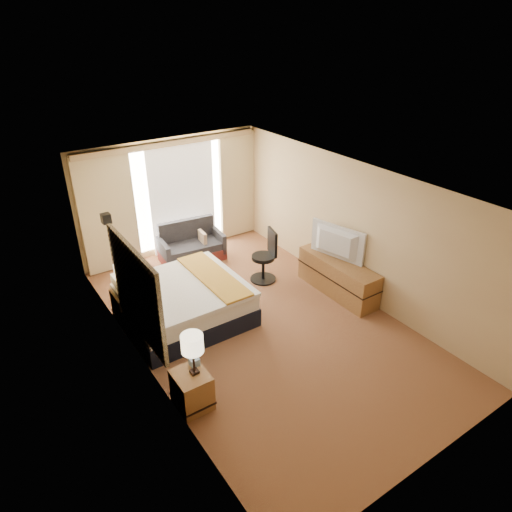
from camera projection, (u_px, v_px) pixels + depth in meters
floor at (260, 323)px, 8.12m from camera, size 4.20×7.00×0.02m
ceiling at (261, 183)px, 6.90m from camera, size 4.20×7.00×0.02m
wall_back at (171, 197)px, 10.07m from camera, size 4.20×0.02×2.60m
wall_front at (443, 385)px, 4.95m from camera, size 4.20×0.02×2.60m
wall_left at (139, 298)px, 6.47m from camera, size 0.02×7.00×2.60m
wall_right at (353, 229)px, 8.55m from camera, size 0.02×7.00×2.60m
headboard at (137, 292)px, 6.65m from camera, size 0.06×1.85×1.50m
nightstand_left at (192, 390)px, 6.30m from camera, size 0.45×0.52×0.55m
nightstand_right at (128, 305)px, 8.13m from camera, size 0.45×0.52×0.55m
media_dresser at (338, 277)px, 8.86m from camera, size 0.50×1.80×0.70m
window at (182, 194)px, 10.17m from camera, size 2.30×0.02×2.30m
curtains at (172, 194)px, 9.94m from camera, size 4.12×0.19×2.56m
bed at (184, 302)px, 8.05m from camera, size 2.04×1.87×0.99m
loveseat at (191, 247)px, 10.13m from camera, size 1.45×0.88×0.86m
floor_lamp at (109, 239)px, 8.35m from camera, size 0.22×0.22×1.72m
desk_chair at (266, 258)px, 9.24m from camera, size 0.53×0.53×1.10m
lamp_left at (192, 344)px, 5.96m from camera, size 0.30×0.30×0.63m
lamp_right at (122, 270)px, 7.79m from camera, size 0.27×0.27×0.57m
tissue_box at (194, 362)px, 6.31m from camera, size 0.13×0.13×0.12m
telephone at (129, 288)px, 8.06m from camera, size 0.19×0.16×0.06m
television at (334, 244)px, 8.61m from camera, size 0.43×1.15×0.66m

